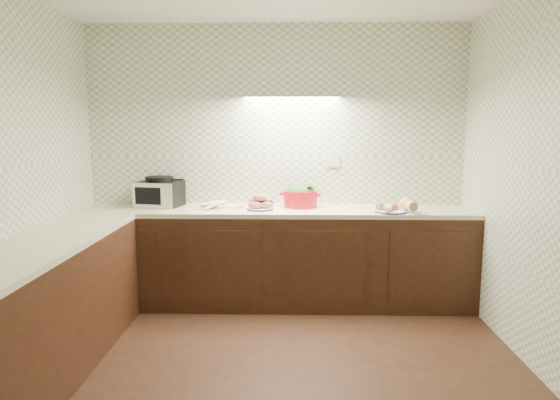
{
  "coord_description": "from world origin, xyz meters",
  "views": [
    {
      "loc": [
        0.15,
        -3.01,
        1.66
      ],
      "look_at": [
        0.05,
        1.25,
        1.02
      ],
      "focal_mm": 32.0,
      "sensor_mm": 36.0,
      "label": 1
    }
  ],
  "objects_px": {
    "toaster_oven": "(159,193)",
    "onion_bowl": "(265,202)",
    "parsnip_pile": "(222,204)",
    "dutch_oven": "(300,196)",
    "sweet_potato_plate": "(260,203)",
    "veg_plate": "(398,207)"
  },
  "relations": [
    {
      "from": "parsnip_pile",
      "to": "sweet_potato_plate",
      "type": "distance_m",
      "value": 0.36
    },
    {
      "from": "parsnip_pile",
      "to": "dutch_oven",
      "type": "height_order",
      "value": "dutch_oven"
    },
    {
      "from": "dutch_oven",
      "to": "veg_plate",
      "type": "relative_size",
      "value": 1.12
    },
    {
      "from": "sweet_potato_plate",
      "to": "toaster_oven",
      "type": "bearing_deg",
      "value": 170.5
    },
    {
      "from": "parsnip_pile",
      "to": "sweet_potato_plate",
      "type": "bearing_deg",
      "value": -11.66
    },
    {
      "from": "sweet_potato_plate",
      "to": "onion_bowl",
      "type": "height_order",
      "value": "sweet_potato_plate"
    },
    {
      "from": "toaster_oven",
      "to": "dutch_oven",
      "type": "xyz_separation_m",
      "value": [
        1.33,
        -0.0,
        -0.03
      ]
    },
    {
      "from": "parsnip_pile",
      "to": "onion_bowl",
      "type": "distance_m",
      "value": 0.4
    },
    {
      "from": "toaster_oven",
      "to": "onion_bowl",
      "type": "height_order",
      "value": "toaster_oven"
    },
    {
      "from": "parsnip_pile",
      "to": "dutch_oven",
      "type": "distance_m",
      "value": 0.73
    },
    {
      "from": "sweet_potato_plate",
      "to": "parsnip_pile",
      "type": "bearing_deg",
      "value": 168.34
    },
    {
      "from": "sweet_potato_plate",
      "to": "onion_bowl",
      "type": "distance_m",
      "value": 0.17
    },
    {
      "from": "sweet_potato_plate",
      "to": "dutch_oven",
      "type": "height_order",
      "value": "dutch_oven"
    },
    {
      "from": "parsnip_pile",
      "to": "dutch_oven",
      "type": "xyz_separation_m",
      "value": [
        0.72,
        0.08,
        0.07
      ]
    },
    {
      "from": "dutch_oven",
      "to": "veg_plate",
      "type": "xyz_separation_m",
      "value": [
        0.86,
        -0.26,
        -0.06
      ]
    },
    {
      "from": "toaster_oven",
      "to": "onion_bowl",
      "type": "bearing_deg",
      "value": 12.04
    },
    {
      "from": "onion_bowl",
      "to": "dutch_oven",
      "type": "distance_m",
      "value": 0.34
    },
    {
      "from": "parsnip_pile",
      "to": "onion_bowl",
      "type": "height_order",
      "value": "onion_bowl"
    },
    {
      "from": "toaster_oven",
      "to": "veg_plate",
      "type": "relative_size",
      "value": 1.31
    },
    {
      "from": "toaster_oven",
      "to": "veg_plate",
      "type": "xyz_separation_m",
      "value": [
        2.19,
        -0.26,
        -0.08
      ]
    },
    {
      "from": "toaster_oven",
      "to": "sweet_potato_plate",
      "type": "bearing_deg",
      "value": 2.5
    },
    {
      "from": "onion_bowl",
      "to": "veg_plate",
      "type": "distance_m",
      "value": 1.23
    }
  ]
}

